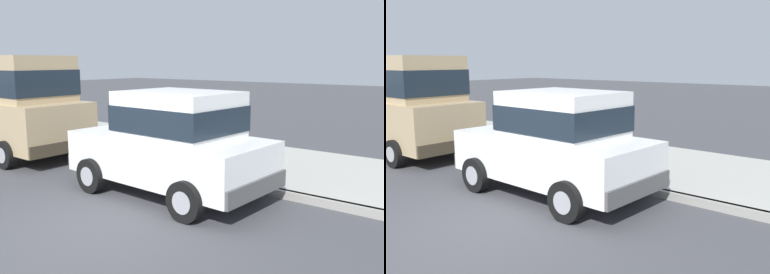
% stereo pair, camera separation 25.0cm
% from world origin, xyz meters
% --- Properties ---
extents(ground_plane, '(80.00, 80.00, 0.00)m').
position_xyz_m(ground_plane, '(0.00, 0.00, 0.00)').
color(ground_plane, '#424247').
extents(curb, '(0.16, 64.00, 0.14)m').
position_xyz_m(curb, '(3.20, 0.00, 0.07)').
color(curb, gray).
rests_on(curb, ground).
extents(sidewalk, '(3.60, 64.00, 0.14)m').
position_xyz_m(sidewalk, '(5.00, 0.00, 0.07)').
color(sidewalk, '#A8A59E').
rests_on(sidewalk, ground).
extents(car_white_hatchback, '(2.03, 3.85, 1.88)m').
position_xyz_m(car_white_hatchback, '(2.13, 0.26, 0.98)').
color(car_white_hatchback, white).
rests_on(car_white_hatchback, ground).
extents(car_tan_van, '(2.18, 4.92, 2.52)m').
position_xyz_m(car_tan_van, '(2.15, 5.95, 1.39)').
color(car_tan_van, tan).
rests_on(car_tan_van, ground).
extents(dog_brown, '(0.66, 0.47, 0.49)m').
position_xyz_m(dog_brown, '(4.93, 1.26, 0.43)').
color(dog_brown, brown).
rests_on(dog_brown, sidewalk).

